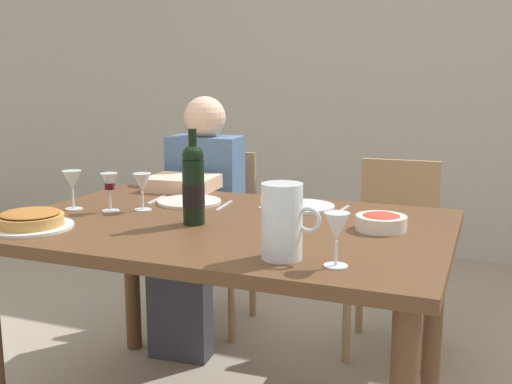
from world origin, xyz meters
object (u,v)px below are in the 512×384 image
object	(u,v)px
dinner_plate_right_setting	(189,202)
chair_right	(395,243)
wine_glass_left_diner	(109,184)
salad_bowl	(381,221)
wine_glass_spare	(72,181)
dinner_plate_left_setting	(303,206)
wine_glass_centre	(142,184)
dining_table	(226,248)
diner_left	(197,214)
wine_bottle	(193,184)
water_pitcher	(282,226)
chair_left	(216,227)
wine_glass_right_diner	(337,229)
baked_tart	(31,220)

from	to	relation	value
dinner_plate_right_setting	chair_right	xyz separation A→B (m)	(0.71, 0.67, -0.27)
wine_glass_left_diner	dinner_plate_right_setting	distance (m)	0.33
salad_bowl	wine_glass_spare	bearing A→B (deg)	-174.36
chair_right	dinner_plate_right_setting	bearing A→B (deg)	40.68
chair_right	dinner_plate_left_setting	bearing A→B (deg)	62.85
wine_glass_centre	chair_right	xyz separation A→B (m)	(0.81, 0.84, -0.36)
dining_table	dinner_plate_right_setting	world-z (taller)	dinner_plate_right_setting
diner_left	wine_glass_spare	bearing A→B (deg)	70.48
wine_bottle	wine_glass_left_diner	world-z (taller)	wine_bottle
water_pitcher	chair_left	distance (m)	1.48
wine_glass_left_diner	wine_glass_spare	world-z (taller)	wine_glass_spare
dining_table	chair_right	size ratio (longest dim) A/B	1.72
wine_bottle	water_pitcher	bearing A→B (deg)	-32.99
chair_right	dining_table	bearing A→B (deg)	60.98
dining_table	diner_left	distance (m)	0.78
diner_left	wine_glass_right_diner	bearing A→B (deg)	127.83
wine_glass_left_diner	dinner_plate_right_setting	bearing A→B (deg)	49.33
baked_tart	chair_right	xyz separation A→B (m)	(1.01, 1.21, -0.29)
water_pitcher	diner_left	world-z (taller)	diner_left
salad_bowl	dinner_plate_left_setting	bearing A→B (deg)	146.02
wine_glass_spare	dinner_plate_left_setting	xyz separation A→B (m)	(0.79, 0.34, -0.10)
wine_bottle	chair_right	distance (m)	1.17
dining_table	wine_glass_centre	world-z (taller)	wine_glass_centre
dining_table	wine_glass_right_diner	distance (m)	0.62
baked_tart	wine_glass_right_diner	distance (m)	1.03
dinner_plate_left_setting	chair_right	world-z (taller)	chair_right
chair_right	wine_glass_spare	bearing A→B (deg)	38.53
dinner_plate_left_setting	diner_left	size ratio (longest dim) A/B	0.21
wine_glass_spare	dinner_plate_right_setting	size ratio (longest dim) A/B	0.59
water_pitcher	wine_glass_right_diner	distance (m)	0.16
water_pitcher	baked_tart	bearing A→B (deg)	179.16
dinner_plate_right_setting	chair_left	xyz separation A→B (m)	(-0.19, 0.65, -0.27)
water_pitcher	diner_left	size ratio (longest dim) A/B	0.18
wine_glass_centre	chair_left	bearing A→B (deg)	96.35
water_pitcher	chair_left	bearing A→B (deg)	122.69
baked_tart	wine_glass_right_diner	xyz separation A→B (m)	(1.03, -0.03, 0.07)
wine_bottle	wine_glass_right_diner	size ratio (longest dim) A/B	2.22
chair_left	dining_table	bearing A→B (deg)	112.68
salad_bowl	dinner_plate_right_setting	bearing A→B (deg)	169.29
wine_bottle	wine_glass_spare	bearing A→B (deg)	175.88
baked_tart	wine_glass_centre	world-z (taller)	wine_glass_centre
water_pitcher	wine_glass_spare	size ratio (longest dim) A/B	1.42
wine_glass_spare	water_pitcher	bearing A→B (deg)	-17.92
wine_glass_left_diner	wine_glass_spare	size ratio (longest dim) A/B	0.97
diner_left	water_pitcher	bearing A→B (deg)	123.09
wine_glass_right_diner	chair_left	world-z (taller)	wine_glass_right_diner
dining_table	chair_right	distance (m)	1.01
dinner_plate_left_setting	chair_right	distance (m)	0.70
wine_bottle	wine_glass_spare	size ratio (longest dim) A/B	2.19
water_pitcher	wine_glass_left_diner	world-z (taller)	water_pitcher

